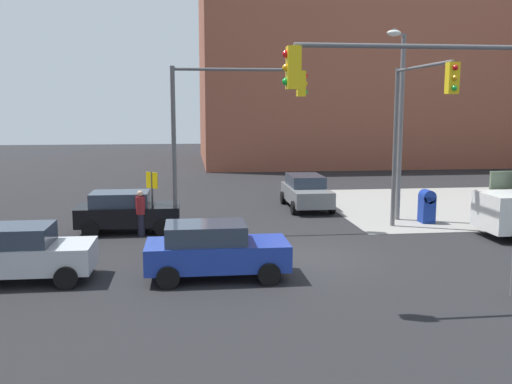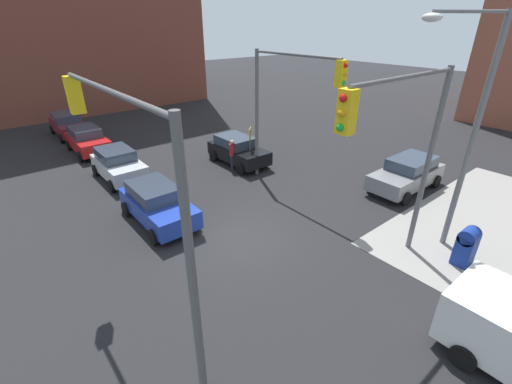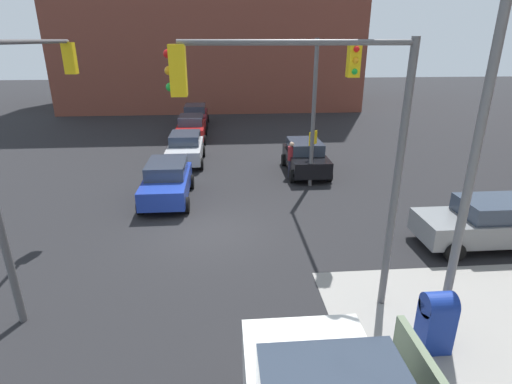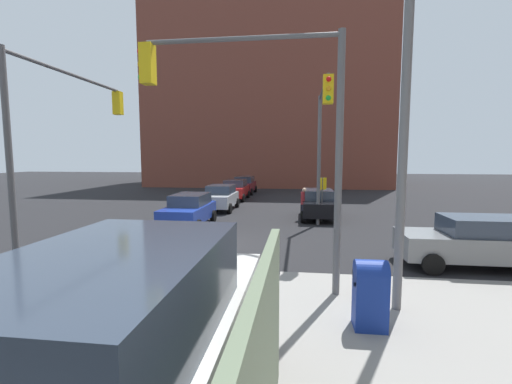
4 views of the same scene
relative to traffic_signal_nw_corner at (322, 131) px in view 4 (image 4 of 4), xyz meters
The scene contains 16 objects.
ground_plane 6.90m from the traffic_signal_nw_corner, 61.51° to the right, with size 120.00×120.00×0.00m, color black.
building_brick_west 30.81m from the traffic_signal_nw_corner, behind, with size 16.00×28.00×23.56m.
traffic_signal_nw_corner is the anchor object (origin of this frame).
traffic_signal_se_corner 10.06m from the traffic_signal_nw_corner, 63.42° to the right, with size 6.30×0.36×6.50m.
traffic_signal_ne_corner 7.22m from the traffic_signal_nw_corner, 15.90° to the right, with size 0.36×5.21×6.50m.
street_lamp_corner 7.52m from the traffic_signal_nw_corner, ahead, with size 1.58×2.36×8.00m.
warning_sign_two_way 4.21m from the traffic_signal_nw_corner, behind, with size 0.48×0.48×2.40m.
mailbox_blue 9.48m from the traffic_signal_nw_corner, ahead, with size 0.56×0.64×1.43m.
hatchback_gray 7.28m from the traffic_signal_nw_corner, 47.45° to the left, with size 2.02×4.41×1.62m.
coupe_red 13.73m from the traffic_signal_nw_corner, 152.08° to the right, with size 4.00×2.02×1.62m.
coupe_black 5.49m from the traffic_signal_nw_corner, behind, with size 4.00×2.02×1.62m.
coupe_blue 7.51m from the traffic_signal_nw_corner, 97.09° to the right, with size 4.11×2.02×1.62m.
hatchback_maroon 17.97m from the traffic_signal_nw_corner, 159.35° to the right, with size 4.28×2.02×1.62m.
coupe_silver 9.54m from the traffic_signal_nw_corner, 135.62° to the right, with size 3.81×2.02×1.62m.
van_white_delivery 13.03m from the traffic_signal_nw_corner, 12.38° to the right, with size 5.40×2.32×2.62m.
pedestrian_crossing 5.04m from the traffic_signal_nw_corner, 168.22° to the right, with size 0.36×0.36×1.78m.
Camera 4 is at (13.12, 3.55, 3.49)m, focal length 24.00 mm.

